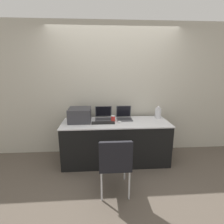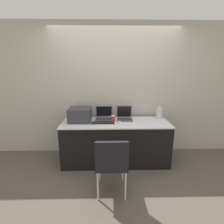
{
  "view_description": "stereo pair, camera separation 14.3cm",
  "coord_description": "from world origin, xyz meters",
  "px_view_note": "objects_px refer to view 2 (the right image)",
  "views": [
    {
      "loc": [
        -0.28,
        -2.7,
        1.75
      ],
      "look_at": [
        -0.06,
        0.38,
        0.96
      ],
      "focal_mm": 28.0,
      "sensor_mm": 36.0,
      "label": 1
    },
    {
      "loc": [
        -0.14,
        -2.7,
        1.75
      ],
      "look_at": [
        -0.06,
        0.38,
        0.96
      ],
      "focal_mm": 28.0,
      "sensor_mm": 36.0,
      "label": 2
    }
  ],
  "objects_px": {
    "laptop_left": "(104,116)",
    "coffee_cup": "(113,118)",
    "mouse": "(119,122)",
    "external_keyboard": "(103,123)",
    "printer": "(80,114)",
    "chair": "(112,160)",
    "metal_pitcher": "(159,113)",
    "laptop_right": "(125,117)"
  },
  "relations": [
    {
      "from": "laptop_left",
      "to": "external_keyboard",
      "type": "relative_size",
      "value": 0.78
    },
    {
      "from": "mouse",
      "to": "chair",
      "type": "xyz_separation_m",
      "value": [
        -0.16,
        -0.88,
        -0.26
      ]
    },
    {
      "from": "chair",
      "to": "laptop_left",
      "type": "bearing_deg",
      "value": 96.14
    },
    {
      "from": "laptop_left",
      "to": "chair",
      "type": "height_order",
      "value": "laptop_left"
    },
    {
      "from": "laptop_left",
      "to": "external_keyboard",
      "type": "bearing_deg",
      "value": -92.98
    },
    {
      "from": "coffee_cup",
      "to": "metal_pitcher",
      "type": "bearing_deg",
      "value": 10.19
    },
    {
      "from": "external_keyboard",
      "to": "mouse",
      "type": "height_order",
      "value": "mouse"
    },
    {
      "from": "printer",
      "to": "mouse",
      "type": "height_order",
      "value": "printer"
    },
    {
      "from": "printer",
      "to": "laptop_right",
      "type": "xyz_separation_m",
      "value": [
        0.83,
        0.1,
        -0.08
      ]
    },
    {
      "from": "printer",
      "to": "laptop_right",
      "type": "distance_m",
      "value": 0.84
    },
    {
      "from": "printer",
      "to": "coffee_cup",
      "type": "distance_m",
      "value": 0.61
    },
    {
      "from": "metal_pitcher",
      "to": "mouse",
      "type": "bearing_deg",
      "value": -161.38
    },
    {
      "from": "laptop_right",
      "to": "chair",
      "type": "distance_m",
      "value": 1.18
    },
    {
      "from": "laptop_left",
      "to": "metal_pitcher",
      "type": "distance_m",
      "value": 1.07
    },
    {
      "from": "external_keyboard",
      "to": "coffee_cup",
      "type": "distance_m",
      "value": 0.22
    },
    {
      "from": "metal_pitcher",
      "to": "laptop_left",
      "type": "bearing_deg",
      "value": -179.6
    },
    {
      "from": "coffee_cup",
      "to": "metal_pitcher",
      "type": "xyz_separation_m",
      "value": [
        0.9,
        0.16,
        0.05
      ]
    },
    {
      "from": "laptop_left",
      "to": "laptop_right",
      "type": "distance_m",
      "value": 0.4
    },
    {
      "from": "laptop_right",
      "to": "coffee_cup",
      "type": "bearing_deg",
      "value": -151.16
    },
    {
      "from": "mouse",
      "to": "metal_pitcher",
      "type": "height_order",
      "value": "metal_pitcher"
    },
    {
      "from": "printer",
      "to": "mouse",
      "type": "bearing_deg",
      "value": -10.29
    },
    {
      "from": "coffee_cup",
      "to": "metal_pitcher",
      "type": "distance_m",
      "value": 0.92
    },
    {
      "from": "printer",
      "to": "chair",
      "type": "bearing_deg",
      "value": -60.99
    },
    {
      "from": "laptop_left",
      "to": "coffee_cup",
      "type": "xyz_separation_m",
      "value": [
        0.17,
        -0.15,
        0.0
      ]
    },
    {
      "from": "printer",
      "to": "laptop_right",
      "type": "relative_size",
      "value": 1.39
    },
    {
      "from": "coffee_cup",
      "to": "mouse",
      "type": "height_order",
      "value": "coffee_cup"
    },
    {
      "from": "laptop_left",
      "to": "mouse",
      "type": "distance_m",
      "value": 0.38
    },
    {
      "from": "printer",
      "to": "chair",
      "type": "distance_m",
      "value": 1.21
    },
    {
      "from": "coffee_cup",
      "to": "chair",
      "type": "relative_size",
      "value": 0.13
    },
    {
      "from": "printer",
      "to": "external_keyboard",
      "type": "distance_m",
      "value": 0.46
    },
    {
      "from": "chair",
      "to": "laptop_right",
      "type": "bearing_deg",
      "value": 76.18
    },
    {
      "from": "external_keyboard",
      "to": "metal_pitcher",
      "type": "xyz_separation_m",
      "value": [
        1.09,
        0.28,
        0.1
      ]
    },
    {
      "from": "laptop_right",
      "to": "external_keyboard",
      "type": "relative_size",
      "value": 0.7
    },
    {
      "from": "mouse",
      "to": "chair",
      "type": "distance_m",
      "value": 0.93
    },
    {
      "from": "printer",
      "to": "laptop_left",
      "type": "bearing_deg",
      "value": 16.5
    },
    {
      "from": "laptop_right",
      "to": "metal_pitcher",
      "type": "xyz_separation_m",
      "value": [
        0.68,
        0.04,
        0.05
      ]
    },
    {
      "from": "coffee_cup",
      "to": "mouse",
      "type": "relative_size",
      "value": 1.55
    },
    {
      "from": "printer",
      "to": "laptop_right",
      "type": "height_order",
      "value": "printer"
    },
    {
      "from": "laptop_left",
      "to": "laptop_right",
      "type": "relative_size",
      "value": 1.12
    },
    {
      "from": "external_keyboard",
      "to": "laptop_right",
      "type": "bearing_deg",
      "value": 30.16
    },
    {
      "from": "laptop_left",
      "to": "coffee_cup",
      "type": "distance_m",
      "value": 0.23
    },
    {
      "from": "laptop_right",
      "to": "external_keyboard",
      "type": "height_order",
      "value": "laptop_right"
    }
  ]
}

